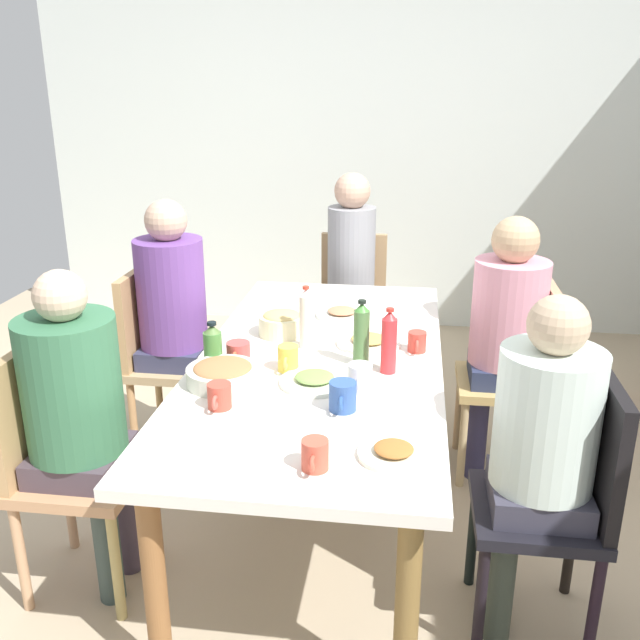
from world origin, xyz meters
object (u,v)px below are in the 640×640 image
object	(u,v)px
person_0	(351,268)
plate_0	(315,380)
chair_0	(352,303)
plate_2	(369,342)
bowl_1	(223,373)
chair_1	(160,351)
bowl_0	(282,323)
cup_4	(219,396)
chair_3	(521,370)
chair_4	(59,457)
cup_0	(343,396)
bottle_0	(213,347)
bottle_1	(361,335)
cup_1	(417,342)
bottle_2	(306,319)
person_4	(77,405)
cup_6	(288,358)
cup_3	(360,378)
plate_3	(394,453)
cup_5	(315,455)
chair_2	(564,494)
bottle_3	(389,342)
person_2	(541,439)
person_3	(505,324)
dining_table	(320,375)
plate_1	(342,313)
cup_2	(238,353)
person_1	(174,306)

from	to	relation	value
person_0	plate_0	size ratio (longest dim) A/B	5.10
person_0	chair_0	bearing A→B (deg)	180.00
plate_2	bowl_1	size ratio (longest dim) A/B	1.01
chair_1	bowl_0	bearing A→B (deg)	67.19
plate_2	cup_4	world-z (taller)	cup_4
chair_0	chair_3	distance (m)	1.22
chair_0	chair_4	size ratio (longest dim) A/B	1.00
bowl_0	cup_0	world-z (taller)	bowl_0
bottle_0	plate_0	bearing A→B (deg)	77.55
cup_4	plate_0	bearing A→B (deg)	129.01
chair_1	bottle_1	distance (m)	1.20
cup_1	cup_0	bearing A→B (deg)	-23.47
chair_0	plate_0	bearing A→B (deg)	0.54
bottle_2	person_4	bearing A→B (deg)	-49.75
bottle_2	cup_6	bearing A→B (deg)	-7.15
bowl_0	cup_3	xyz separation A→B (m)	(0.51, 0.37, -0.00)
plate_3	cup_5	bearing A→B (deg)	-66.08
chair_2	bottle_3	size ratio (longest dim) A/B	3.64
cup_3	bottle_1	size ratio (longest dim) A/B	0.47
chair_1	plate_2	distance (m)	1.11
chair_3	chair_4	distance (m)	1.96
person_2	plate_2	xyz separation A→B (m)	(-0.64, -0.58, 0.04)
person_3	plate_0	distance (m)	1.05
cup_1	cup_4	distance (m)	0.86
bowl_1	cup_0	size ratio (longest dim) A/B	2.05
dining_table	person_3	xyz separation A→B (m)	(-0.49, 0.76, 0.07)
cup_6	plate_1	bearing A→B (deg)	168.29
chair_3	cup_1	bearing A→B (deg)	-50.58
bowl_0	bottle_0	size ratio (longest dim) A/B	1.06
bottle_1	cup_2	bearing A→B (deg)	-85.07
cup_5	bottle_3	size ratio (longest dim) A/B	0.45
person_3	cup_0	bearing A→B (deg)	-33.64
chair_2	cup_3	size ratio (longest dim) A/B	7.51
cup_4	chair_1	bearing A→B (deg)	-149.21
chair_0	person_0	bearing A→B (deg)	0.00
person_4	cup_0	world-z (taller)	person_4
dining_table	chair_3	bearing A→B (deg)	120.26
person_2	plate_3	xyz separation A→B (m)	(0.22, -0.45, 0.04)
dining_table	bowl_1	distance (m)	0.44
bottle_0	cup_3	bearing A→B (deg)	77.45
cup_1	cup_5	bearing A→B (deg)	-16.72
person_1	bottle_2	xyz separation A→B (m)	(0.40, 0.69, 0.11)
plate_3	bottle_2	world-z (taller)	bottle_2
chair_0	cup_4	distance (m)	1.89
chair_2	person_3	distance (m)	1.02
person_3	cup_0	xyz separation A→B (m)	(0.94, -0.62, 0.05)
person_3	person_4	distance (m)	1.81
bottle_2	chair_1	bearing A→B (deg)	-117.47
person_1	bottle_2	world-z (taller)	person_1
cup_1	cup_5	world-z (taller)	cup_5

